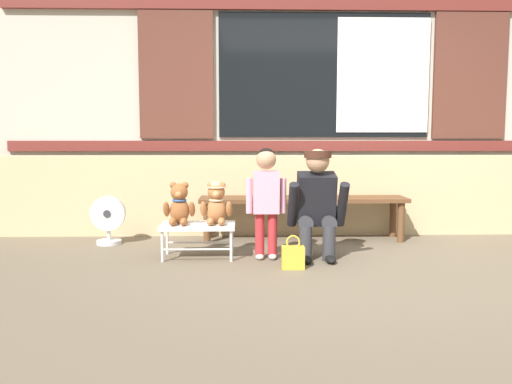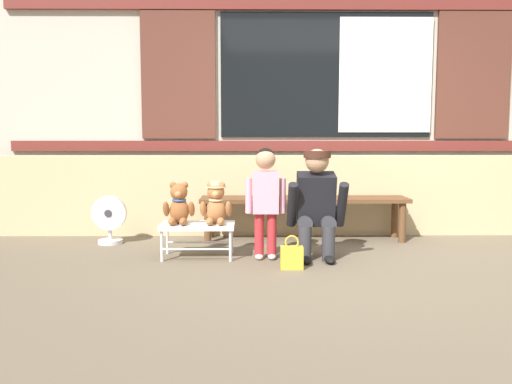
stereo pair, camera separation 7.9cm
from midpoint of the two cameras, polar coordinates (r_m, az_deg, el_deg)
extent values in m
plane|color=brown|center=(4.45, 11.22, -7.76)|extent=(60.00, 60.00, 0.00)
cube|color=tan|center=(5.76, 8.41, -0.31)|extent=(7.67, 0.25, 0.85)
cube|color=#B7B2A3|center=(6.29, 7.84, 12.48)|extent=(7.83, 0.20, 3.54)
cube|color=maroon|center=(6.13, 7.90, 4.98)|extent=(7.20, 0.04, 0.12)
cube|color=black|center=(6.18, 8.00, 12.42)|extent=(2.40, 0.03, 1.40)
cube|color=silver|center=(6.30, 14.22, 12.18)|extent=(1.05, 0.02, 1.29)
cube|color=#562D23|center=(6.15, -8.05, 12.45)|extent=(0.84, 0.05, 1.43)
cube|color=#562D23|center=(6.62, 22.84, 11.58)|extent=(0.84, 0.05, 1.43)
cube|color=maroon|center=(6.31, 8.13, 19.86)|extent=(7.20, 0.06, 0.20)
cube|color=brown|center=(5.22, 5.81, -0.98)|extent=(2.10, 0.11, 0.04)
cube|color=brown|center=(5.36, 5.64, -0.79)|extent=(2.10, 0.11, 0.04)
cube|color=brown|center=(5.50, 5.48, -0.62)|extent=(2.10, 0.11, 0.04)
cylinder|color=brown|center=(5.24, -4.84, -3.38)|extent=(0.07, 0.07, 0.40)
cylinder|color=brown|center=(5.51, -4.63, -2.91)|extent=(0.07, 0.07, 0.40)
cylinder|color=brown|center=(5.45, 15.99, -3.22)|extent=(0.07, 0.07, 0.40)
cylinder|color=brown|center=(5.71, 15.19, -2.79)|extent=(0.07, 0.07, 0.40)
cube|color=silver|center=(4.60, -5.87, -3.65)|extent=(0.64, 0.36, 0.04)
cylinder|color=silver|center=(4.52, -9.71, -5.82)|extent=(0.02, 0.02, 0.26)
cylinder|color=silver|center=(4.81, -9.14, -5.10)|extent=(0.02, 0.02, 0.26)
cylinder|color=silver|center=(4.46, -2.29, -5.88)|extent=(0.02, 0.02, 0.26)
cylinder|color=silver|center=(4.76, -2.19, -5.14)|extent=(0.02, 0.02, 0.26)
cylinder|color=silver|center=(4.48, -6.02, -6.20)|extent=(0.58, 0.02, 0.02)
cylinder|color=silver|center=(4.78, -5.68, -5.45)|extent=(0.58, 0.02, 0.02)
ellipsoid|color=#93562D|center=(4.62, -7.84, -2.03)|extent=(0.17, 0.14, 0.22)
sphere|color=#93562D|center=(4.59, -7.88, 0.01)|extent=(0.15, 0.15, 0.15)
sphere|color=#C87B48|center=(4.53, -7.97, -0.21)|extent=(0.06, 0.06, 0.06)
sphere|color=#93562D|center=(4.60, -8.53, 0.74)|extent=(0.06, 0.06, 0.06)
ellipsoid|color=#93562D|center=(4.60, -9.25, -1.83)|extent=(0.06, 0.11, 0.16)
ellipsoid|color=#93562D|center=(4.52, -8.60, -3.17)|extent=(0.06, 0.15, 0.06)
sphere|color=#93562D|center=(4.58, -7.23, 0.75)|extent=(0.06, 0.06, 0.06)
ellipsoid|color=#93562D|center=(4.57, -6.52, -1.84)|extent=(0.06, 0.11, 0.16)
ellipsoid|color=#93562D|center=(4.51, -7.42, -3.18)|extent=(0.06, 0.15, 0.06)
torus|color=#335699|center=(4.60, -7.86, -0.87)|extent=(0.13, 0.13, 0.02)
ellipsoid|color=#A86B3D|center=(4.59, -3.87, -2.04)|extent=(0.17, 0.14, 0.22)
sphere|color=#A86B3D|center=(4.56, -3.89, 0.01)|extent=(0.15, 0.15, 0.15)
sphere|color=#E1955B|center=(4.50, -3.93, -0.21)|extent=(0.06, 0.06, 0.06)
sphere|color=#A86B3D|center=(4.56, -4.55, 0.75)|extent=(0.06, 0.06, 0.06)
ellipsoid|color=#A86B3D|center=(4.56, -5.27, -1.84)|extent=(0.06, 0.11, 0.16)
ellipsoid|color=#A86B3D|center=(4.49, -4.54, -3.19)|extent=(0.06, 0.15, 0.06)
sphere|color=#A86B3D|center=(4.56, -3.23, 0.76)|extent=(0.06, 0.06, 0.06)
ellipsoid|color=#A86B3D|center=(4.55, -2.51, -1.84)|extent=(0.06, 0.11, 0.16)
ellipsoid|color=#A86B3D|center=(4.48, -3.35, -3.19)|extent=(0.06, 0.15, 0.06)
torus|color=beige|center=(4.57, -3.88, -0.87)|extent=(0.13, 0.13, 0.02)
cylinder|color=beige|center=(4.56, -3.89, 0.53)|extent=(0.17, 0.17, 0.01)
cylinder|color=beige|center=(4.56, -3.89, 0.82)|extent=(0.10, 0.10, 0.04)
cylinder|color=#B7282D|center=(4.53, 0.83, -4.56)|extent=(0.08, 0.08, 0.36)
ellipsoid|color=silver|center=(4.55, 0.84, -7.02)|extent=(0.07, 0.12, 0.05)
cylinder|color=#B7282D|center=(4.54, 2.23, -4.55)|extent=(0.08, 0.08, 0.36)
ellipsoid|color=silver|center=(4.56, 2.23, -7.01)|extent=(0.07, 0.12, 0.05)
cube|color=pink|center=(4.48, 1.54, -0.03)|extent=(0.22, 0.15, 0.36)
cylinder|color=pink|center=(4.48, -0.31, -0.41)|extent=(0.06, 0.06, 0.30)
cylinder|color=pink|center=(4.49, 3.39, -0.40)|extent=(0.06, 0.06, 0.30)
sphere|color=tan|center=(4.46, 1.55, 3.55)|extent=(0.17, 0.17, 0.17)
sphere|color=black|center=(4.47, 1.55, 3.81)|extent=(0.16, 0.16, 0.16)
cylinder|color=#333338|center=(4.49, 5.84, -5.59)|extent=(0.11, 0.11, 0.30)
cylinder|color=#333338|center=(4.60, 5.66, -3.17)|extent=(0.13, 0.32, 0.13)
ellipsoid|color=black|center=(4.44, 5.94, -7.32)|extent=(0.09, 0.20, 0.06)
cylinder|color=#333338|center=(4.52, 8.37, -5.56)|extent=(0.11, 0.11, 0.30)
cylinder|color=#333338|center=(4.62, 8.13, -3.15)|extent=(0.13, 0.32, 0.13)
ellipsoid|color=black|center=(4.47, 8.51, -7.27)|extent=(0.09, 0.20, 0.06)
cube|color=black|center=(4.55, 6.98, -0.73)|extent=(0.32, 0.30, 0.47)
cylinder|color=black|center=(4.44, 4.45, -1.40)|extent=(0.08, 0.28, 0.40)
cylinder|color=black|center=(4.49, 9.80, -1.38)|extent=(0.08, 0.28, 0.40)
sphere|color=tan|center=(4.46, 7.15, 3.38)|extent=(0.20, 0.20, 0.20)
cylinder|color=#422319|center=(4.46, 7.16, 4.08)|extent=(0.23, 0.23, 0.06)
cube|color=brown|center=(4.69, 9.12, -2.30)|extent=(0.10, 0.22, 0.16)
cube|color=gold|center=(4.24, 4.43, -7.11)|extent=(0.18, 0.11, 0.18)
torus|color=gold|center=(4.21, 4.44, -5.46)|extent=(0.11, 0.01, 0.11)
cylinder|color=silver|center=(5.40, -15.12, -5.22)|extent=(0.24, 0.24, 0.04)
cylinder|color=silver|center=(5.39, -15.14, -4.49)|extent=(0.04, 0.04, 0.10)
cylinder|color=silver|center=(5.34, -15.26, -2.20)|extent=(0.34, 0.06, 0.34)
cylinder|color=#333338|center=(5.34, -15.26, -2.20)|extent=(0.07, 0.08, 0.07)
camera|label=1|loc=(0.04, -89.53, 0.05)|focal=36.86mm
camera|label=2|loc=(0.04, 90.47, -0.05)|focal=36.86mm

